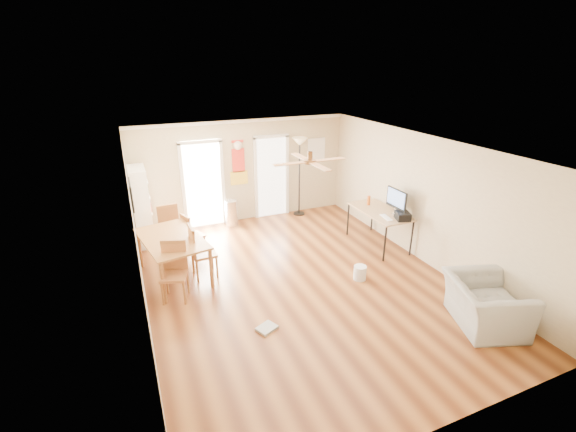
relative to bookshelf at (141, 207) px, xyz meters
name	(u,v)px	position (x,y,z in m)	size (l,w,h in m)	color
floor	(300,283)	(2.55, -2.99, -0.89)	(7.00, 7.00, 0.00)	brown
ceiling	(302,147)	(2.55, -2.99, 1.71)	(5.50, 7.00, 0.00)	silver
wall_back	(243,171)	(2.55, 0.51, 0.41)	(5.50, 0.04, 2.60)	beige
wall_front	(446,341)	(2.55, -6.49, 0.41)	(5.50, 0.04, 2.60)	beige
wall_left	(138,247)	(-0.20, -2.99, 0.41)	(0.04, 7.00, 2.60)	beige
wall_right	(424,200)	(5.30, -2.99, 0.41)	(0.04, 7.00, 2.60)	beige
crown_molding	(302,150)	(2.55, -2.99, 1.67)	(5.50, 7.00, 0.08)	white
kitchen_doorway	(203,186)	(1.50, 0.50, 0.16)	(0.90, 0.10, 2.10)	white
bathroom_doorway	(271,178)	(3.30, 0.50, 0.16)	(0.80, 0.10, 2.10)	white
wall_decal	(238,162)	(2.43, 0.49, 0.66)	(0.46, 0.03, 1.10)	red
ac_grille	(316,149)	(4.60, 0.48, 0.81)	(0.50, 0.04, 0.60)	white
framed_poster	(131,195)	(-0.17, -1.59, 0.81)	(0.04, 0.66, 0.48)	black
ceiling_fan	(310,162)	(2.55, -3.29, 1.54)	(1.24, 1.24, 0.20)	#593819
bookshelf	(141,207)	(0.00, 0.00, 0.00)	(0.36, 0.80, 1.79)	white
dining_table	(174,257)	(0.40, -1.81, -0.48)	(1.00, 1.67, 0.84)	#9F6433
dining_chair_right_a	(194,234)	(0.95, -0.95, -0.44)	(0.38, 0.38, 0.92)	#A86D36
dining_chair_right_b	(204,251)	(0.95, -2.00, -0.36)	(0.44, 0.44, 1.07)	#9E6633
dining_chair_near	(174,273)	(0.31, -2.60, -0.37)	(0.43, 0.43, 1.05)	#AD7037
dining_chair_far	(168,225)	(0.48, -0.41, -0.36)	(0.44, 0.44, 1.06)	brown
trash_can	(231,213)	(2.10, 0.21, -0.56)	(0.31, 0.31, 0.67)	silver
torchiere_lamp	(299,177)	(4.00, 0.25, 0.15)	(0.39, 0.39, 2.10)	black
computer_desk	(378,228)	(4.87, -2.16, -0.48)	(0.77, 1.54, 0.82)	tan
imac	(396,202)	(5.02, -2.49, 0.22)	(0.09, 0.62, 0.58)	black
keyboard	(386,217)	(4.75, -2.56, -0.06)	(0.12, 0.37, 0.01)	white
printer	(403,216)	(5.00, -2.77, 0.01)	(0.27, 0.32, 0.16)	black
orange_bottle	(369,200)	(4.85, -1.74, 0.04)	(0.07, 0.07, 0.22)	#CA5512
wastebasket_a	(360,273)	(3.66, -3.31, -0.75)	(0.24, 0.24, 0.28)	silver
floor_cloth	(267,328)	(1.48, -4.03, -0.87)	(0.30, 0.24, 0.04)	#989793
armchair	(485,304)	(4.70, -5.26, -0.51)	(1.17, 1.02, 0.76)	gray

